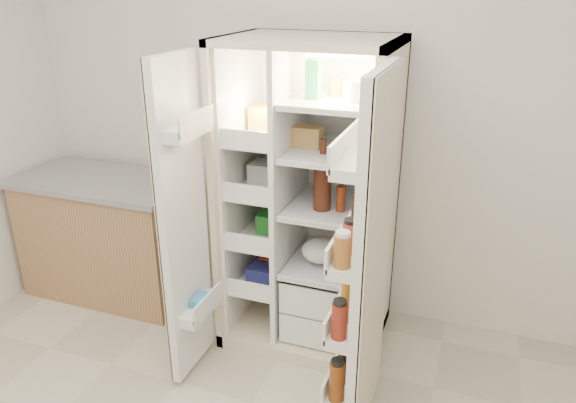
% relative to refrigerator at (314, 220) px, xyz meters
% --- Properties ---
extents(wall_back, '(4.00, 0.02, 2.70)m').
position_rel_refrigerator_xyz_m(wall_back, '(-0.09, 0.35, 0.60)').
color(wall_back, silver).
rests_on(wall_back, floor).
extents(refrigerator, '(0.92, 0.70, 1.80)m').
position_rel_refrigerator_xyz_m(refrigerator, '(0.00, 0.00, 0.00)').
color(refrigerator, beige).
rests_on(refrigerator, floor).
extents(freezer_door, '(0.15, 0.40, 1.72)m').
position_rel_refrigerator_xyz_m(freezer_door, '(-0.51, -0.60, 0.15)').
color(freezer_door, white).
rests_on(freezer_door, floor).
extents(fridge_door, '(0.17, 0.58, 1.72)m').
position_rel_refrigerator_xyz_m(fridge_door, '(0.47, -0.70, 0.12)').
color(fridge_door, white).
rests_on(fridge_door, floor).
extents(kitchen_counter, '(1.16, 0.62, 0.84)m').
position_rel_refrigerator_xyz_m(kitchen_counter, '(-1.46, -0.04, -0.32)').
color(kitchen_counter, '#A37D51').
rests_on(kitchen_counter, floor).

